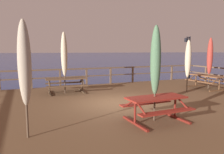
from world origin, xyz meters
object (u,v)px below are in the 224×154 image
(picnic_table_mid_centre, at_px, (207,79))
(patio_umbrella_short_front, at_px, (188,59))
(picnic_table_back_right, at_px, (66,82))
(lamp_post_hooked, at_px, (188,51))
(patio_umbrella_tall_mid_left, at_px, (64,54))
(patio_umbrella_short_mid, at_px, (210,56))
(patio_umbrella_tall_back_right, at_px, (156,61))
(picnic_table_front_left, at_px, (156,103))
(patio_umbrella_short_back, at_px, (24,64))

(picnic_table_mid_centre, xyz_separation_m, patio_umbrella_short_front, (-1.77, -0.37, 1.18))
(picnic_table_back_right, relative_size, lamp_post_hooked, 0.66)
(picnic_table_back_right, height_order, patio_umbrella_tall_mid_left, patio_umbrella_tall_mid_left)
(patio_umbrella_short_front, xyz_separation_m, lamp_post_hooked, (3.10, 3.50, 0.37))
(patio_umbrella_short_mid, bearing_deg, patio_umbrella_tall_back_right, -148.82)
(patio_umbrella_short_mid, relative_size, patio_umbrella_tall_mid_left, 0.93)
(picnic_table_front_left, distance_m, patio_umbrella_tall_mid_left, 6.02)
(picnic_table_front_left, distance_m, picnic_table_back_right, 5.88)
(patio_umbrella_tall_back_right, relative_size, lamp_post_hooked, 0.92)
(picnic_table_mid_centre, relative_size, picnic_table_back_right, 0.98)
(lamp_post_hooked, bearing_deg, patio_umbrella_short_front, -131.51)
(patio_umbrella_tall_mid_left, xyz_separation_m, patio_umbrella_short_back, (-1.90, -5.44, -0.12))
(picnic_table_mid_centre, bearing_deg, patio_umbrella_short_front, -168.20)
(patio_umbrella_short_front, bearing_deg, picnic_table_front_left, -140.89)
(picnic_table_mid_centre, xyz_separation_m, patio_umbrella_tall_back_right, (-6.04, -3.76, 1.31))
(picnic_table_front_left, bearing_deg, picnic_table_back_right, 107.16)
(patio_umbrella_tall_back_right, height_order, lamp_post_hooked, lamp_post_hooked)
(patio_umbrella_short_mid, bearing_deg, patio_umbrella_short_front, -170.76)
(picnic_table_mid_centre, bearing_deg, patio_umbrella_short_back, -159.18)
(patio_umbrella_short_mid, bearing_deg, patio_umbrella_short_back, -159.66)
(patio_umbrella_short_back, xyz_separation_m, lamp_post_hooked, (11.06, 6.83, 0.25))
(patio_umbrella_tall_back_right, distance_m, patio_umbrella_short_back, 3.69)
(picnic_table_mid_centre, distance_m, patio_umbrella_short_front, 2.16)
(picnic_table_mid_centre, distance_m, patio_umbrella_short_back, 10.50)
(patio_umbrella_tall_mid_left, height_order, patio_umbrella_short_back, patio_umbrella_tall_mid_left)
(picnic_table_front_left, height_order, lamp_post_hooked, lamp_post_hooked)
(picnic_table_mid_centre, height_order, patio_umbrella_tall_back_right, patio_umbrella_tall_back_right)
(patio_umbrella_tall_mid_left, height_order, patio_umbrella_short_front, patio_umbrella_tall_mid_left)
(picnic_table_mid_centre, height_order, patio_umbrella_short_front, patio_umbrella_short_front)
(lamp_post_hooked, bearing_deg, patio_umbrella_short_back, -148.30)
(picnic_table_back_right, height_order, patio_umbrella_tall_back_right, patio_umbrella_tall_back_right)
(patio_umbrella_short_front, bearing_deg, patio_umbrella_short_mid, 9.24)
(patio_umbrella_tall_back_right, height_order, patio_umbrella_tall_mid_left, patio_umbrella_tall_mid_left)
(patio_umbrella_short_front, bearing_deg, picnic_table_back_right, 160.20)
(patio_umbrella_short_mid, xyz_separation_m, patio_umbrella_short_front, (-1.82, -0.30, -0.11))
(patio_umbrella_tall_back_right, distance_m, patio_umbrella_short_mid, 7.12)
(picnic_table_back_right, xyz_separation_m, patio_umbrella_tall_mid_left, (-0.07, -0.05, 1.42))
(picnic_table_mid_centre, height_order, patio_umbrella_tall_mid_left, patio_umbrella_tall_mid_left)
(picnic_table_front_left, height_order, patio_umbrella_tall_back_right, patio_umbrella_tall_back_right)
(patio_umbrella_short_front, bearing_deg, patio_umbrella_tall_mid_left, 160.86)
(patio_umbrella_tall_back_right, relative_size, patio_umbrella_short_front, 1.08)
(patio_umbrella_short_front, bearing_deg, patio_umbrella_tall_back_right, -141.55)
(patio_umbrella_tall_back_right, xyz_separation_m, lamp_post_hooked, (7.36, 6.89, 0.24))
(patio_umbrella_tall_back_right, bearing_deg, lamp_post_hooked, 43.08)
(patio_umbrella_tall_mid_left, distance_m, patio_umbrella_short_front, 6.42)
(patio_umbrella_tall_mid_left, bearing_deg, picnic_table_mid_centre, -12.47)
(picnic_table_mid_centre, xyz_separation_m, patio_umbrella_short_mid, (0.05, -0.07, 1.29))
(picnic_table_mid_centre, relative_size, patio_umbrella_short_mid, 0.71)
(picnic_table_front_left, relative_size, picnic_table_mid_centre, 0.92)
(patio_umbrella_short_mid, height_order, patio_umbrella_tall_mid_left, patio_umbrella_tall_mid_left)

